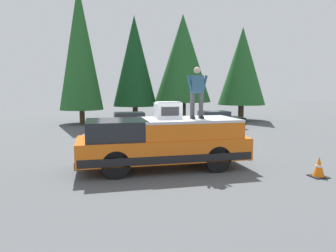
% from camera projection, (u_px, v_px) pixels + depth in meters
% --- Properties ---
extents(ground_plane, '(90.00, 90.00, 0.00)m').
position_uv_depth(ground_plane, '(173.00, 164.00, 10.77)').
color(ground_plane, '#4C4F51').
extents(pickup_truck, '(2.01, 5.54, 1.65)m').
position_uv_depth(pickup_truck, '(163.00, 142.00, 10.16)').
color(pickup_truck, orange).
rests_on(pickup_truck, ground).
extents(compressor_unit, '(0.65, 0.84, 0.56)m').
position_uv_depth(compressor_unit, '(168.00, 110.00, 10.19)').
color(compressor_unit, silver).
rests_on(compressor_unit, pickup_truck).
extents(person_on_truck_bed, '(0.29, 0.72, 1.69)m').
position_uv_depth(person_on_truck_bed, '(197.00, 91.00, 10.07)').
color(person_on_truck_bed, '#333338').
rests_on(person_on_truck_bed, pickup_truck).
extents(parked_car_black, '(1.64, 4.10, 1.16)m').
position_uv_depth(parked_car_black, '(213.00, 120.00, 20.53)').
color(parked_car_black, black).
rests_on(parked_car_black, ground).
extents(parked_car_maroon, '(1.64, 4.10, 1.16)m').
position_uv_depth(parked_car_maroon, '(128.00, 121.00, 19.51)').
color(parked_car_maroon, maroon).
rests_on(parked_car_maroon, ground).
extents(traffic_cone, '(0.47, 0.47, 0.62)m').
position_uv_depth(traffic_cone, '(319.00, 168.00, 9.18)').
color(traffic_cone, black).
rests_on(traffic_cone, ground).
extents(conifer_far_left, '(3.90, 3.90, 7.69)m').
position_uv_depth(conifer_far_left, '(242.00, 66.00, 25.50)').
color(conifer_far_left, '#4C3826').
rests_on(conifer_far_left, ground).
extents(conifer_left, '(4.67, 4.67, 8.72)m').
position_uv_depth(conifer_left, '(183.00, 59.00, 25.40)').
color(conifer_left, '#4C3826').
rests_on(conifer_left, ground).
extents(conifer_center_left, '(3.59, 3.59, 8.54)m').
position_uv_depth(conifer_center_left, '(135.00, 61.00, 25.06)').
color(conifer_center_left, '#4C3826').
rests_on(conifer_center_left, ground).
extents(conifer_center_right, '(3.23, 3.23, 10.33)m').
position_uv_depth(conifer_center_right, '(80.00, 47.00, 22.77)').
color(conifer_center_right, '#4C3826').
rests_on(conifer_center_right, ground).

